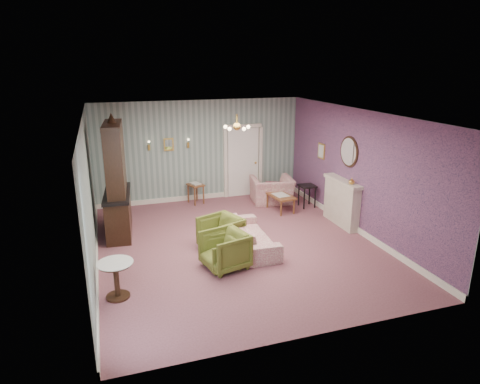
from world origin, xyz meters
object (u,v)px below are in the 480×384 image
object	(u,v)px
wingback_chair	(272,186)
olive_chair_a	(222,252)
sofa_chintz	(251,231)
coffee_table	(280,203)
olive_chair_b	(225,248)
olive_chair_c	(221,232)
fireplace	(341,202)
dresser	(115,177)
pedestal_table	(117,280)
side_table_black	(307,196)

from	to	relation	value
wingback_chair	olive_chair_a	bearing A→B (deg)	62.84
sofa_chintz	coffee_table	size ratio (longest dim) A/B	2.20
olive_chair_b	sofa_chintz	size ratio (longest dim) A/B	0.42
olive_chair_c	wingback_chair	size ratio (longest dim) A/B	0.71
olive_chair_c	wingback_chair	bearing A→B (deg)	118.35
fireplace	olive_chair_a	bearing A→B (deg)	-158.80
olive_chair_c	dresser	xyz separation A→B (m)	(-2.04, 1.62, 0.99)
sofa_chintz	pedestal_table	xyz separation A→B (m)	(-2.90, -1.26, -0.05)
pedestal_table	wingback_chair	bearing A→B (deg)	41.44
sofa_chintz	coffee_table	distance (m)	2.54
sofa_chintz	fireplace	bearing A→B (deg)	-74.74
wingback_chair	side_table_black	distance (m)	1.05
olive_chair_a	fireplace	size ratio (longest dim) A/B	0.49
wingback_chair	fireplace	size ratio (longest dim) A/B	0.82
coffee_table	pedestal_table	bearing A→B (deg)	-143.94
wingback_chair	dresser	size ratio (longest dim) A/B	0.41
olive_chair_b	sofa_chintz	xyz separation A→B (m)	(0.82, 0.76, -0.03)
olive_chair_a	coffee_table	world-z (taller)	olive_chair_a
olive_chair_b	coffee_table	distance (m)	3.65
sofa_chintz	olive_chair_c	bearing A→B (deg)	83.63
side_table_black	olive_chair_b	bearing A→B (deg)	-138.72
side_table_black	olive_chair_c	bearing A→B (deg)	-147.31
olive_chair_b	coffee_table	size ratio (longest dim) A/B	0.92
fireplace	side_table_black	bearing A→B (deg)	98.23
sofa_chintz	dresser	distance (m)	3.36
dresser	fireplace	distance (m)	5.49
olive_chair_a	olive_chair_b	xyz separation A→B (m)	(0.06, -0.02, 0.07)
olive_chair_b	olive_chair_c	bearing A→B (deg)	154.83
fireplace	coffee_table	size ratio (longest dim) A/B	1.56
sofa_chintz	side_table_black	world-z (taller)	sofa_chintz
olive_chair_a	fireplace	distance (m)	3.74
olive_chair_a	wingback_chair	xyz separation A→B (m)	(2.47, 3.46, 0.16)
olive_chair_c	sofa_chintz	xyz separation A→B (m)	(0.66, -0.10, -0.02)
coffee_table	olive_chair_a	bearing A→B (deg)	-131.71
olive_chair_a	wingback_chair	distance (m)	4.26
wingback_chair	coffee_table	bearing A→B (deg)	95.68
olive_chair_b	side_table_black	world-z (taller)	olive_chair_b
pedestal_table	coffee_table	bearing A→B (deg)	36.06
olive_chair_c	sofa_chintz	bearing A→B (deg)	60.65
olive_chair_a	sofa_chintz	xyz separation A→B (m)	(0.88, 0.74, 0.04)
coffee_table	fireplace	bearing A→B (deg)	-53.14
olive_chair_b	wingback_chair	size ratio (longest dim) A/B	0.71
sofa_chintz	dresser	world-z (taller)	dresser
pedestal_table	olive_chair_c	bearing A→B (deg)	31.14
olive_chair_a	olive_chair_b	bearing A→B (deg)	64.33
coffee_table	pedestal_table	xyz separation A→B (m)	(-4.47, -3.25, 0.11)
sofa_chintz	side_table_black	bearing A→B (deg)	-47.19
olive_chair_a	pedestal_table	xyz separation A→B (m)	(-2.03, -0.52, -0.00)
olive_chair_c	side_table_black	bearing A→B (deg)	101.82
coffee_table	olive_chair_c	bearing A→B (deg)	-139.54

